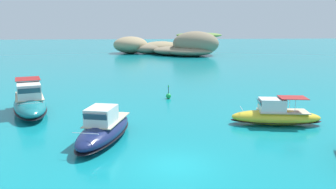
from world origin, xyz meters
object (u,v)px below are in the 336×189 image
object	(u,v)px
islet_large	(191,46)
islet_small	(144,46)
motorboat_teal	(30,103)
channel_buoy	(168,95)
motorboat_navy	(104,129)
motorboat_yellow	(276,116)

from	to	relation	value
islet_large	islet_small	distance (m)	15.67
islet_small	motorboat_teal	distance (m)	70.95
motorboat_teal	channel_buoy	world-z (taller)	motorboat_teal
motorboat_navy	channel_buoy	world-z (taller)	motorboat_navy
motorboat_yellow	channel_buoy	xyz separation A→B (m)	(-7.34, 10.65, -0.37)
islet_large	motorboat_navy	size ratio (longest dim) A/B	2.37
islet_large	channel_buoy	xyz separation A→B (m)	(-11.88, -55.03, -2.26)
motorboat_yellow	channel_buoy	size ratio (longest dim) A/B	4.91
islet_large	islet_small	xyz separation A→B (m)	(-12.13, 9.91, -0.60)
motorboat_teal	motorboat_navy	distance (m)	10.85
channel_buoy	motorboat_teal	bearing A→B (deg)	-159.39
islet_small	motorboat_teal	size ratio (longest dim) A/B	2.29
motorboat_navy	channel_buoy	bearing A→B (deg)	66.10
motorboat_teal	motorboat_navy	bearing A→B (deg)	-48.74
motorboat_yellow	channel_buoy	world-z (taller)	motorboat_yellow
islet_large	motorboat_teal	bearing A→B (deg)	-112.49
motorboat_navy	islet_small	bearing A→B (deg)	85.95
islet_large	motorboat_yellow	bearing A→B (deg)	-93.95
islet_small	channel_buoy	size ratio (longest dim) A/B	14.86
motorboat_teal	motorboat_yellow	world-z (taller)	motorboat_teal
motorboat_teal	channel_buoy	bearing A→B (deg)	20.61
motorboat_navy	motorboat_yellow	distance (m)	13.32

